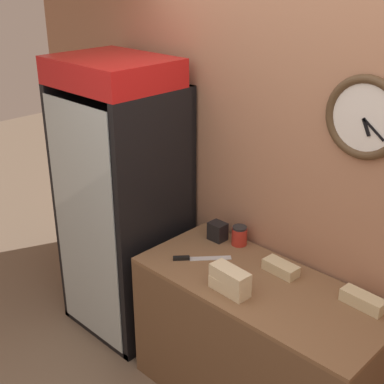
{
  "coord_description": "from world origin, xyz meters",
  "views": [
    {
      "loc": [
        1.51,
        -1.22,
        2.57
      ],
      "look_at": [
        -0.62,
        0.96,
        1.22
      ],
      "focal_mm": 50.0,
      "sensor_mm": 36.0,
      "label": 1
    }
  ],
  "objects_px": {
    "sandwich_stack_middle": "(230,275)",
    "sandwich_flat_left": "(363,301)",
    "sandwich_stack_bottom": "(230,286)",
    "condiment_jar": "(239,236)",
    "sandwich_flat_right": "(281,268)",
    "beverage_cooler": "(128,186)",
    "chefs_knife": "(194,258)",
    "napkin_dispenser": "(218,231)"
  },
  "relations": [
    {
      "from": "sandwich_stack_middle",
      "to": "beverage_cooler",
      "type": "bearing_deg",
      "value": 168.51
    },
    {
      "from": "sandwich_flat_right",
      "to": "chefs_knife",
      "type": "bearing_deg",
      "value": -152.45
    },
    {
      "from": "beverage_cooler",
      "to": "sandwich_flat_left",
      "type": "height_order",
      "value": "beverage_cooler"
    },
    {
      "from": "sandwich_stack_bottom",
      "to": "condiment_jar",
      "type": "distance_m",
      "value": 0.54
    },
    {
      "from": "sandwich_flat_left",
      "to": "sandwich_flat_right",
      "type": "distance_m",
      "value": 0.5
    },
    {
      "from": "sandwich_flat_right",
      "to": "condiment_jar",
      "type": "relative_size",
      "value": 1.73
    },
    {
      "from": "chefs_knife",
      "to": "napkin_dispenser",
      "type": "height_order",
      "value": "napkin_dispenser"
    },
    {
      "from": "sandwich_stack_bottom",
      "to": "condiment_jar",
      "type": "xyz_separation_m",
      "value": [
        -0.31,
        0.45,
        0.03
      ]
    },
    {
      "from": "sandwich_stack_bottom",
      "to": "napkin_dispenser",
      "type": "height_order",
      "value": "napkin_dispenser"
    },
    {
      "from": "sandwich_flat_right",
      "to": "napkin_dispenser",
      "type": "distance_m",
      "value": 0.54
    },
    {
      "from": "sandwich_stack_bottom",
      "to": "chefs_knife",
      "type": "xyz_separation_m",
      "value": [
        -0.38,
        0.11,
        -0.03
      ]
    },
    {
      "from": "beverage_cooler",
      "to": "napkin_dispenser",
      "type": "relative_size",
      "value": 16.65
    },
    {
      "from": "napkin_dispenser",
      "to": "sandwich_flat_right",
      "type": "bearing_deg",
      "value": -4.55
    },
    {
      "from": "beverage_cooler",
      "to": "sandwich_flat_left",
      "type": "xyz_separation_m",
      "value": [
        1.74,
        0.16,
        -0.18
      ]
    },
    {
      "from": "beverage_cooler",
      "to": "condiment_jar",
      "type": "bearing_deg",
      "value": 14.45
    },
    {
      "from": "beverage_cooler",
      "to": "chefs_knife",
      "type": "height_order",
      "value": "beverage_cooler"
    },
    {
      "from": "sandwich_stack_middle",
      "to": "sandwich_flat_left",
      "type": "distance_m",
      "value": 0.71
    },
    {
      "from": "napkin_dispenser",
      "to": "chefs_knife",
      "type": "bearing_deg",
      "value": -77.23
    },
    {
      "from": "sandwich_stack_middle",
      "to": "sandwich_flat_left",
      "type": "bearing_deg",
      "value": 33.45
    },
    {
      "from": "sandwich_stack_bottom",
      "to": "napkin_dispenser",
      "type": "bearing_deg",
      "value": 138.21
    },
    {
      "from": "sandwich_flat_left",
      "to": "sandwich_flat_right",
      "type": "xyz_separation_m",
      "value": [
        -0.5,
        -0.03,
        -0.0
      ]
    },
    {
      "from": "napkin_dispenser",
      "to": "beverage_cooler",
      "type": "bearing_deg",
      "value": -166.61
    },
    {
      "from": "sandwich_flat_left",
      "to": "sandwich_flat_right",
      "type": "relative_size",
      "value": 1.1
    },
    {
      "from": "sandwich_flat_left",
      "to": "chefs_knife",
      "type": "bearing_deg",
      "value": -164.07
    },
    {
      "from": "sandwich_flat_left",
      "to": "condiment_jar",
      "type": "bearing_deg",
      "value": 176.18
    },
    {
      "from": "chefs_knife",
      "to": "napkin_dispenser",
      "type": "relative_size",
      "value": 2.42
    },
    {
      "from": "chefs_knife",
      "to": "condiment_jar",
      "type": "height_order",
      "value": "condiment_jar"
    },
    {
      "from": "sandwich_stack_middle",
      "to": "napkin_dispenser",
      "type": "xyz_separation_m",
      "value": [
        -0.45,
        0.4,
        -0.05
      ]
    },
    {
      "from": "beverage_cooler",
      "to": "sandwich_stack_middle",
      "type": "xyz_separation_m",
      "value": [
        1.15,
        -0.23,
        -0.11
      ]
    },
    {
      "from": "sandwich_flat_right",
      "to": "chefs_knife",
      "type": "relative_size",
      "value": 0.75
    },
    {
      "from": "sandwich_stack_bottom",
      "to": "sandwich_flat_right",
      "type": "xyz_separation_m",
      "value": [
        0.09,
        0.36,
        -0.0
      ]
    },
    {
      "from": "napkin_dispenser",
      "to": "sandwich_flat_left",
      "type": "bearing_deg",
      "value": -0.53
    },
    {
      "from": "beverage_cooler",
      "to": "napkin_dispenser",
      "type": "xyz_separation_m",
      "value": [
        0.7,
        0.17,
        -0.16
      ]
    },
    {
      "from": "sandwich_flat_left",
      "to": "napkin_dispenser",
      "type": "xyz_separation_m",
      "value": [
        -1.04,
        0.01,
        0.02
      ]
    },
    {
      "from": "beverage_cooler",
      "to": "chefs_knife",
      "type": "relative_size",
      "value": 6.87
    },
    {
      "from": "sandwich_flat_left",
      "to": "beverage_cooler",
      "type": "bearing_deg",
      "value": -174.84
    },
    {
      "from": "sandwich_stack_middle",
      "to": "chefs_knife",
      "type": "distance_m",
      "value": 0.41
    },
    {
      "from": "chefs_knife",
      "to": "sandwich_flat_left",
      "type": "bearing_deg",
      "value": 15.93
    },
    {
      "from": "sandwich_flat_left",
      "to": "condiment_jar",
      "type": "distance_m",
      "value": 0.9
    },
    {
      "from": "sandwich_stack_bottom",
      "to": "sandwich_stack_middle",
      "type": "bearing_deg",
      "value": 0.0
    },
    {
      "from": "sandwich_stack_bottom",
      "to": "sandwich_stack_middle",
      "type": "height_order",
      "value": "sandwich_stack_middle"
    },
    {
      "from": "condiment_jar",
      "to": "napkin_dispenser",
      "type": "distance_m",
      "value": 0.15
    }
  ]
}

